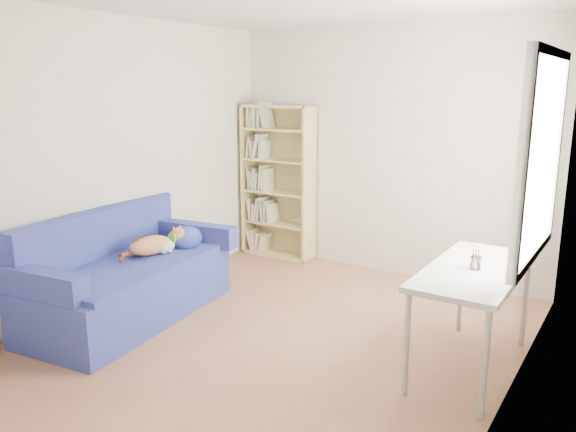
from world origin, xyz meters
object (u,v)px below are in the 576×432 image
object	(u,v)px
bookshelf	(278,188)
pen_cup	(476,261)
sofa	(128,278)
desk	(475,277)

from	to	relation	value
bookshelf	pen_cup	bearing A→B (deg)	-30.34
sofa	pen_cup	size ratio (longest dim) A/B	13.33
sofa	desk	xyz separation A→B (m)	(2.77, 0.67, 0.34)
pen_cup	desk	bearing A→B (deg)	101.18
bookshelf	pen_cup	world-z (taller)	bookshelf
bookshelf	desk	xyz separation A→B (m)	(2.69, -1.55, -0.13)
desk	pen_cup	bearing A→B (deg)	-78.82
sofa	bookshelf	xyz separation A→B (m)	(0.08, 2.22, 0.47)
desk	pen_cup	xyz separation A→B (m)	(0.01, -0.03, 0.12)
bookshelf	sofa	bearing A→B (deg)	-92.03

